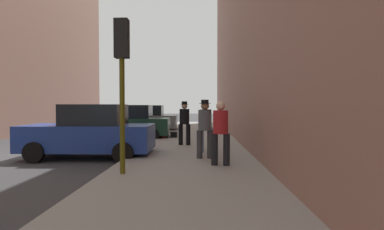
{
  "coord_description": "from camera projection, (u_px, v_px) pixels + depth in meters",
  "views": [
    {
      "loc": [
        6.33,
        -10.28,
        1.73
      ],
      "look_at": [
        5.84,
        6.82,
        1.23
      ],
      "focal_mm": 28.0,
      "sensor_mm": 36.0,
      "label": 1
    }
  ],
  "objects": [
    {
      "name": "pedestrian_with_fedora",
      "position": [
        184.0,
        121.0,
        12.18
      ],
      "size": [
        0.53,
        0.48,
        1.78
      ],
      "color": "black",
      "rests_on": "sidewalk"
    },
    {
      "name": "pedestrian_with_beanie",
      "position": [
        205.0,
        126.0,
        9.06
      ],
      "size": [
        0.51,
        0.43,
        1.78
      ],
      "color": "#333338",
      "rests_on": "sidewalk"
    },
    {
      "name": "traffic_light",
      "position": [
        122.0,
        62.0,
        6.96
      ],
      "size": [
        0.32,
        0.32,
        3.6
      ],
      "color": "#514C0F",
      "rests_on": "sidewalk"
    },
    {
      "name": "duffel_bag",
      "position": [
        174.0,
        134.0,
        15.23
      ],
      "size": [
        0.32,
        0.44,
        0.28
      ],
      "color": "black",
      "rests_on": "sidewalk"
    },
    {
      "name": "ground_plane",
      "position": [
        20.0,
        155.0,
        10.5
      ],
      "size": [
        120.0,
        120.0,
        0.0
      ],
      "primitive_type": "plane",
      "color": "#38383A"
    },
    {
      "name": "fire_hydrant",
      "position": [
        163.0,
        131.0,
        15.01
      ],
      "size": [
        0.42,
        0.22,
        0.7
      ],
      "color": "red",
      "rests_on": "sidewalk"
    },
    {
      "name": "pedestrian_in_jeans",
      "position": [
        206.0,
        124.0,
        10.3
      ],
      "size": [
        0.53,
        0.49,
        1.71
      ],
      "color": "#728CB2",
      "rests_on": "sidewalk"
    },
    {
      "name": "parked_blue_sedan",
      "position": [
        90.0,
        133.0,
        10.0
      ],
      "size": [
        4.22,
        2.1,
        1.79
      ],
      "color": "navy",
      "rests_on": "ground_plane"
    },
    {
      "name": "parked_gray_coupe",
      "position": [
        146.0,
        119.0,
        20.31
      ],
      "size": [
        4.24,
        2.14,
        1.79
      ],
      "color": "slate",
      "rests_on": "ground_plane"
    },
    {
      "name": "pedestrian_in_red_jacket",
      "position": [
        221.0,
        130.0,
        7.97
      ],
      "size": [
        0.51,
        0.41,
        1.71
      ],
      "color": "black",
      "rests_on": "sidewalk"
    },
    {
      "name": "sidewalk",
      "position": [
        191.0,
        154.0,
        10.33
      ],
      "size": [
        4.0,
        40.0,
        0.15
      ],
      "primitive_type": "cube",
      "color": "gray",
      "rests_on": "ground_plane"
    },
    {
      "name": "parked_dark_green_sedan",
      "position": [
        130.0,
        123.0,
        15.49
      ],
      "size": [
        4.25,
        2.16,
        1.79
      ],
      "color": "#193828",
      "rests_on": "ground_plane"
    }
  ]
}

